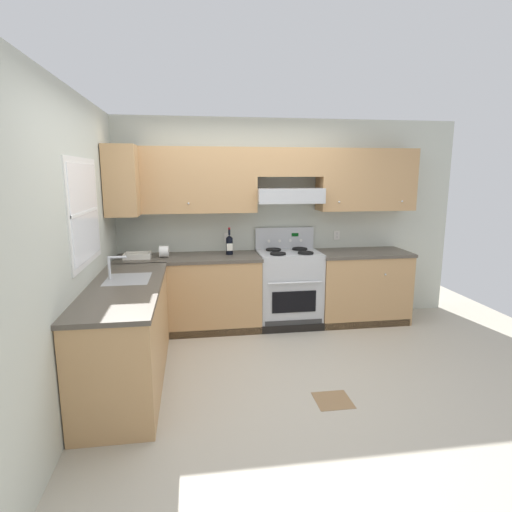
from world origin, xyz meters
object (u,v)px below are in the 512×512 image
object	(u,v)px
wine_bottle	(229,244)
paper_towel_roll	(164,251)
stove	(289,287)
bowl	(138,256)

from	to	relation	value
wine_bottle	paper_towel_roll	size ratio (longest dim) A/B	2.43
stove	bowl	distance (m)	1.87
stove	bowl	xyz separation A→B (m)	(-1.81, -0.01, 0.45)
stove	paper_towel_roll	size ratio (longest dim) A/B	8.84
bowl	stove	bearing A→B (deg)	0.46
bowl	paper_towel_roll	world-z (taller)	paper_towel_roll
bowl	paper_towel_roll	xyz separation A→B (m)	(0.30, 0.01, 0.05)
wine_bottle	paper_towel_roll	world-z (taller)	wine_bottle
wine_bottle	bowl	size ratio (longest dim) A/B	1.08
paper_towel_roll	wine_bottle	bearing A→B (deg)	4.13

